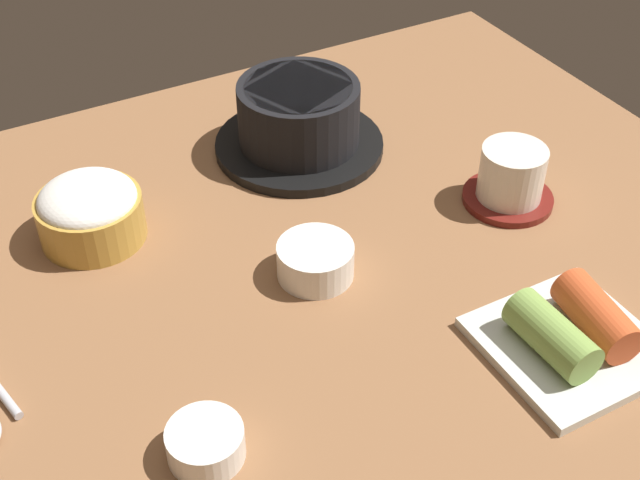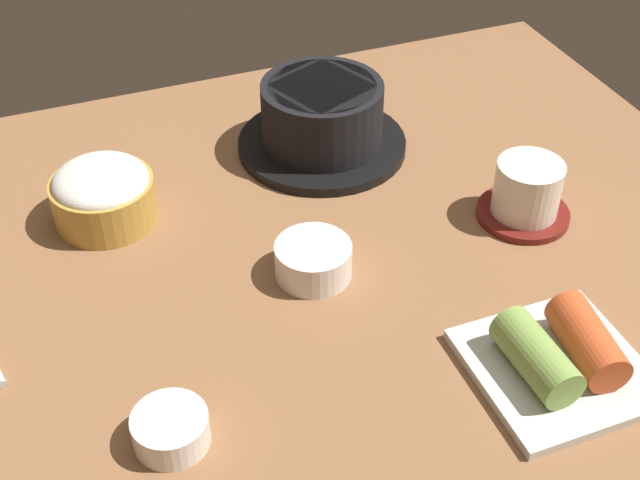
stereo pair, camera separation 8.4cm
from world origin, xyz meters
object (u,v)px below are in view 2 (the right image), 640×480
kimchi_plate (559,357)px  rice_bowl (103,193)px  banchan_cup_center (313,259)px  side_bowl_near (171,428)px  stone_pot (322,119)px  tea_cup_with_saucer (527,193)px

kimchi_plate → rice_bowl: bearing=132.2°
banchan_cup_center → side_bowl_near: 22.96cm
stone_pot → banchan_cup_center: size_ratio=2.62×
banchan_cup_center → side_bowl_near: (-17.68, -14.65, -0.35)cm
side_bowl_near → kimchi_plate: bearing=-8.5°
rice_bowl → side_bowl_near: size_ratio=1.74×
rice_bowl → kimchi_plate: size_ratio=0.75×
rice_bowl → tea_cup_with_saucer: size_ratio=1.10×
stone_pot → rice_bowl: size_ratio=1.83×
rice_bowl → banchan_cup_center: rice_bowl is taller
banchan_cup_center → kimchi_plate: kimchi_plate is taller
stone_pot → banchan_cup_center: (-8.86, -20.39, -2.09)cm
banchan_cup_center → rice_bowl: bearing=136.8°
stone_pot → kimchi_plate: bearing=-81.1°
tea_cup_with_saucer → banchan_cup_center: bearing=-178.8°
rice_bowl → kimchi_plate: (32.32, -35.70, -1.50)cm
stone_pot → tea_cup_with_saucer: size_ratio=2.01×
kimchi_plate → side_bowl_near: bearing=171.5°
banchan_cup_center → side_bowl_near: banchan_cup_center is taller
tea_cup_with_saucer → banchan_cup_center: (-24.00, -0.49, -1.26)cm
stone_pot → banchan_cup_center: bearing=-113.5°
stone_pot → kimchi_plate: 40.47cm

